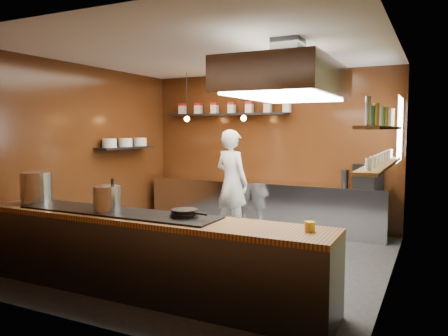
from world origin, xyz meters
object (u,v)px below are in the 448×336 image
Objects in this scene: extractor_hood at (288,80)px; espresso_machine at (368,176)px; stockpot_small at (107,199)px; chef at (232,183)px; stockpot_large at (37,187)px.

extractor_hood is 3.05m from espresso_machine.
chef is (0.19, 3.06, -0.14)m from stockpot_small.
stockpot_small is (-1.79, -1.25, -1.42)m from extractor_hood.
chef reaches higher than stockpot_small.
chef is (-2.23, -0.83, -0.15)m from espresso_machine.
stockpot_small is 0.17× the size of chef.
espresso_machine is (2.42, 3.89, 0.01)m from stockpot_small.
extractor_hood reaches higher than chef.
extractor_hood is 6.27× the size of stockpot_small.
stockpot_small is at bearing 104.59° from chef.
stockpot_large is 5.29m from espresso_machine.
chef reaches higher than espresso_machine.
espresso_machine is 2.38m from chef.
espresso_machine is at bearing 45.54° from stockpot_large.
stockpot_small is (1.29, -0.11, -0.05)m from stockpot_large.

